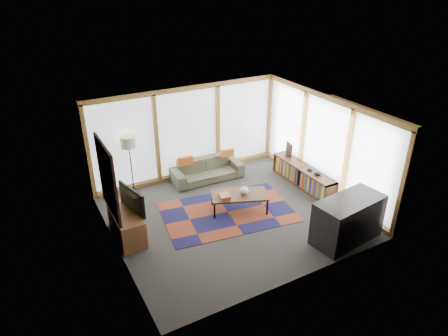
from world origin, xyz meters
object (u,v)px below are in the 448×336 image
coffee_table (239,202)px  bar_counter (348,220)px  tv_console (127,225)px  television (128,201)px  bookshelf (303,176)px  sofa (207,170)px  floor_lamp (131,166)px

coffee_table → bar_counter: bar_counter is taller
tv_console → television: 0.60m
coffee_table → tv_console: tv_console is taller
tv_console → television: television is taller
bookshelf → television: bearing=-179.9°
bar_counter → television: bearing=143.1°
tv_console → television: (0.09, -0.02, 0.59)m
tv_console → bar_counter: bar_counter is taller
sofa → floor_lamp: bearing=176.0°
sofa → floor_lamp: 2.12m
floor_lamp → television: bearing=-108.8°
floor_lamp → sofa: bearing=-6.2°
floor_lamp → tv_console: floor_lamp is taller
floor_lamp → bookshelf: size_ratio=0.73×
bookshelf → coffee_table: bearing=-173.4°
sofa → coffee_table: sofa is taller
bookshelf → bar_counter: (-0.71, -2.37, 0.22)m
floor_lamp → tv_console: (-0.70, -1.79, -0.50)m
coffee_table → bookshelf: bearing=6.6°
coffee_table → bar_counter: size_ratio=0.86×
sofa → bar_counter: (1.41, -3.94, 0.21)m
coffee_table → floor_lamp: bearing=134.4°
sofa → bookshelf: sofa is taller
sofa → bar_counter: size_ratio=1.26×
sofa → coffee_table: bearing=-88.9°
floor_lamp → bookshelf: (4.17, -1.80, -0.53)m
sofa → floor_lamp: (-2.04, 0.22, 0.52)m
sofa → tv_console: size_ratio=1.58×
sofa → bookshelf: size_ratio=0.89×
coffee_table → television: (-2.62, 0.24, 0.68)m
bar_counter → coffee_table: bearing=117.5°
floor_lamp → coffee_table: (2.01, -2.05, -0.58)m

